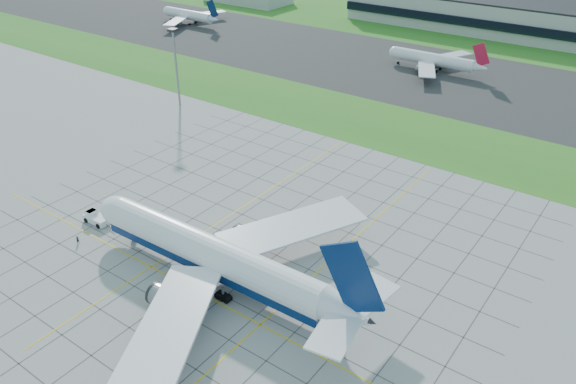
# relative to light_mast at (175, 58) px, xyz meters

# --- Properties ---
(ground) EXTENTS (1400.00, 1400.00, 0.00)m
(ground) POSITION_rel_light_mast_xyz_m (70.00, -65.00, -16.18)
(ground) COLOR #9C9C96
(ground) RESTS_ON ground
(grass_median) EXTENTS (700.00, 35.00, 0.04)m
(grass_median) POSITION_rel_light_mast_xyz_m (70.00, 25.00, -16.16)
(grass_median) COLOR #287120
(grass_median) RESTS_ON ground
(asphalt_taxiway) EXTENTS (700.00, 75.00, 0.04)m
(asphalt_taxiway) POSITION_rel_light_mast_xyz_m (70.00, 80.00, -16.15)
(asphalt_taxiway) COLOR #383838
(asphalt_taxiway) RESTS_ON ground
(grass_far) EXTENTS (700.00, 145.00, 0.04)m
(grass_far) POSITION_rel_light_mast_xyz_m (70.00, 190.00, -16.16)
(grass_far) COLOR #287120
(grass_far) RESTS_ON ground
(apron_markings) EXTENTS (120.00, 130.00, 0.03)m
(apron_markings) POSITION_rel_light_mast_xyz_m (70.43, -53.91, -16.17)
(apron_markings) COLOR #474744
(apron_markings) RESTS_ON ground
(light_mast) EXTENTS (2.50, 2.50, 25.60)m
(light_mast) POSITION_rel_light_mast_xyz_m (0.00, 0.00, 0.00)
(light_mast) COLOR gray
(light_mast) RESTS_ON ground
(airliner) EXTENTS (66.78, 67.67, 21.02)m
(airliner) POSITION_rel_light_mast_xyz_m (73.23, -62.42, -10.43)
(airliner) COLOR white
(airliner) RESTS_ON ground
(pushback_tug) EXTENTS (9.26, 3.36, 2.57)m
(pushback_tug) POSITION_rel_light_mast_xyz_m (37.44, -62.91, -15.04)
(pushback_tug) COLOR white
(pushback_tug) RESTS_ON ground
(crew_near) EXTENTS (0.52, 0.70, 1.75)m
(crew_near) POSITION_rel_light_mast_xyz_m (41.12, -70.46, -15.31)
(crew_near) COLOR black
(crew_near) RESTS_ON ground
(distant_jet_0) EXTENTS (36.06, 42.66, 14.08)m
(distant_jet_0) POSITION_rel_light_mast_xyz_m (-79.34, 85.06, -11.70)
(distant_jet_0) COLOR white
(distant_jet_0) RESTS_ON ground
(distant_jet_1) EXTENTS (38.63, 42.66, 14.08)m
(distant_jet_1) POSITION_rel_light_mast_xyz_m (54.14, 85.79, -11.70)
(distant_jet_1) COLOR white
(distant_jet_1) RESTS_ON ground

